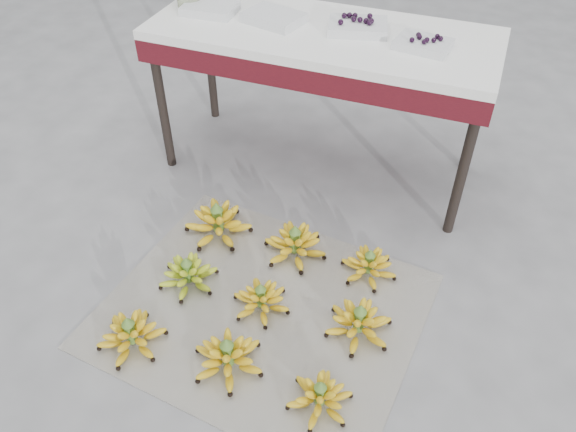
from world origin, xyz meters
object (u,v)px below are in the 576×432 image
(bunch_front_left, at_px, (131,335))
(bunch_front_right, at_px, (320,397))
(bunch_mid_right, at_px, (359,323))
(bunch_back_center, at_px, (295,244))
(tray_right, at_px, (358,26))
(bunch_front_center, at_px, (228,357))
(vendor_table, at_px, (322,48))
(tray_far_left, at_px, (210,9))
(bunch_back_left, at_px, (218,223))
(tray_far_right, at_px, (423,44))
(bunch_back_right, at_px, (369,265))
(bunch_mid_left, at_px, (188,274))
(tray_left, at_px, (274,18))
(bunch_mid_center, at_px, (261,300))
(newspaper_mat, at_px, (262,310))

(bunch_front_left, xyz_separation_m, bunch_front_right, (0.76, 0.01, -0.01))
(bunch_mid_right, xyz_separation_m, bunch_back_center, (-0.39, 0.32, 0.00))
(bunch_front_left, height_order, tray_right, tray_right)
(bunch_front_center, relative_size, vendor_table, 0.20)
(vendor_table, height_order, tray_far_left, tray_far_left)
(bunch_front_center, height_order, bunch_back_left, bunch_back_left)
(bunch_front_right, bearing_deg, bunch_front_left, 158.58)
(bunch_back_left, bearing_deg, vendor_table, 69.80)
(tray_far_right, bearing_deg, bunch_back_right, -89.80)
(bunch_back_right, bearing_deg, bunch_front_left, -124.97)
(bunch_mid_left, xyz_separation_m, tray_left, (0.01, 1.01, 0.74))
(bunch_back_right, bearing_deg, tray_far_left, 160.08)
(bunch_back_left, relative_size, tray_far_left, 1.21)
(bunch_front_center, distance_m, tray_left, 1.55)
(bunch_front_left, height_order, bunch_mid_right, bunch_mid_right)
(bunch_front_right, bearing_deg, bunch_mid_left, 131.63)
(bunch_mid_left, bearing_deg, bunch_front_center, -67.34)
(bunch_mid_left, height_order, tray_right, tray_right)
(bunch_front_right, xyz_separation_m, bunch_back_center, (-0.34, 0.68, 0.01))
(bunch_back_left, relative_size, tray_right, 1.04)
(bunch_front_left, height_order, bunch_mid_center, bunch_front_left)
(newspaper_mat, xyz_separation_m, tray_left, (-0.35, 1.03, 0.79))
(bunch_back_left, distance_m, tray_left, 0.99)
(bunch_back_center, distance_m, tray_far_left, 1.21)
(bunch_front_right, distance_m, bunch_back_right, 0.68)
(bunch_front_right, relative_size, tray_far_right, 1.22)
(bunch_back_right, xyz_separation_m, tray_far_left, (-1.04, 0.67, 0.74))
(bunch_back_right, height_order, tray_far_left, tray_far_left)
(vendor_table, bearing_deg, tray_left, -179.14)
(newspaper_mat, relative_size, bunch_back_center, 3.90)
(bunch_front_right, bearing_deg, tray_far_right, 67.83)
(tray_left, relative_size, tray_right, 1.01)
(bunch_front_right, distance_m, tray_far_right, 1.52)
(bunch_mid_left, xyz_separation_m, tray_far_left, (-0.32, 1.00, 0.74))
(bunch_front_center, height_order, bunch_back_center, bunch_back_center)
(bunch_front_right, xyz_separation_m, bunch_mid_right, (0.04, 0.36, 0.01))
(bunch_front_right, xyz_separation_m, bunch_mid_center, (-0.37, 0.33, 0.00))
(tray_left, bearing_deg, bunch_back_center, -61.95)
(newspaper_mat, bearing_deg, vendor_table, 96.03)
(bunch_mid_left, height_order, vendor_table, vendor_table)
(bunch_front_left, height_order, tray_far_right, tray_far_right)
(bunch_back_center, height_order, tray_far_left, tray_far_left)
(vendor_table, bearing_deg, bunch_front_right, -71.10)
(bunch_front_left, bearing_deg, bunch_front_center, -8.55)
(tray_far_left, relative_size, tray_far_right, 1.03)
(newspaper_mat, xyz_separation_m, bunch_back_center, (0.01, 0.35, 0.06))
(newspaper_mat, distance_m, bunch_mid_center, 0.05)
(bunch_front_left, distance_m, bunch_mid_center, 0.53)
(bunch_mid_center, relative_size, tray_far_left, 1.15)
(bunch_front_left, xyz_separation_m, tray_left, (0.06, 1.37, 0.74))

